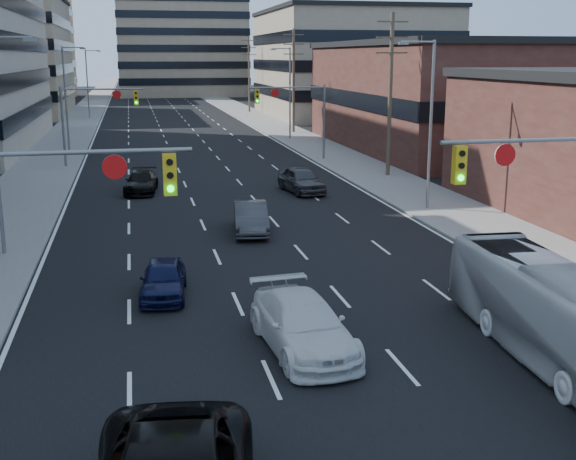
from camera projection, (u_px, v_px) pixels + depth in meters
The scene contains 24 objects.
road_surface at pixel (157, 100), 136.92m from camera, with size 18.00×300.00×0.02m, color black.
sidewalk_left at pixel (95, 101), 134.55m from camera, with size 5.00×300.00×0.15m, color slate.
sidewalk_right at pixel (218, 99), 139.26m from camera, with size 5.00×300.00×0.15m, color slate.
storefront_right_mid at pixel (460, 98), 64.77m from camera, with size 20.00×30.00×9.00m, color #472119.
office_right_far at pixel (349, 65), 100.50m from camera, with size 22.00×28.00×14.00m, color gray.
bg_block_left at pixel (5, 46), 138.34m from camera, with size 24.00×24.00×20.00m, color #ADA089.
bg_block_right at pixel (321, 67), 142.07m from camera, with size 22.00×22.00×12.00m, color gray.
signal_near_left at pixel (39, 211), 18.45m from camera, with size 6.59×0.33×6.00m.
signal_near_right at pixel (562, 189), 21.51m from camera, with size 6.59×0.33×6.00m.
signal_far_left at pixel (94, 110), 53.57m from camera, with size 6.09×0.33×6.00m.
signal_far_right at pixel (296, 107), 56.72m from camera, with size 6.09×0.33×6.00m.
utility_pole_block at pixel (390, 93), 48.75m from camera, with size 2.20×0.28×11.00m.
utility_pole_midblock at pixel (294, 79), 77.25m from camera, with size 2.20×0.28×11.00m.
utility_pole_distant at pixel (249, 73), 105.76m from camera, with size 2.20×0.28×11.00m.
streetlight_left_mid at pixel (67, 93), 62.35m from camera, with size 2.03×0.22×9.00m.
streetlight_left_far at pixel (88, 80), 95.61m from camera, with size 2.03×0.22×9.00m.
streetlight_right_near at pixel (428, 117), 38.08m from camera, with size 2.03×0.22×9.00m.
streetlight_right_far at pixel (288, 89), 71.34m from camera, with size 2.03×0.22×9.00m.
white_van at pixel (303, 324), 20.48m from camera, with size 2.14×5.26×1.53m, color silver.
transit_bus at pixel (554, 313), 19.73m from camera, with size 2.26×9.65×2.69m, color silver.
sedan_blue at pixel (163, 279), 25.05m from camera, with size 1.52×3.79×1.29m, color black.
sedan_grey_center at pixel (251, 218), 34.14m from camera, with size 1.53×4.40×1.45m, color #373739.
sedan_black_far at pixel (141, 182), 44.24m from camera, with size 1.83×4.51×1.31m, color black.
sedan_grey_right at pixel (301, 180), 44.25m from camera, with size 1.85×4.59×1.56m, color #393A3C.
Camera 1 is at (-5.01, -11.00, 8.18)m, focal length 45.00 mm.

